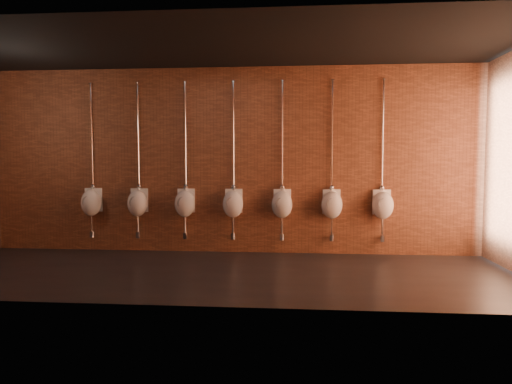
{
  "coord_description": "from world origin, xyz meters",
  "views": [
    {
      "loc": [
        1.1,
        -6.35,
        1.61
      ],
      "look_at": [
        0.49,
        0.9,
        1.1
      ],
      "focal_mm": 32.0,
      "sensor_mm": 36.0,
      "label": 1
    }
  ],
  "objects_px": {
    "urinal_3": "(233,203)",
    "urinal_6": "(383,204)",
    "urinal_0": "(91,202)",
    "urinal_1": "(138,202)",
    "urinal_2": "(185,203)",
    "urinal_5": "(332,204)",
    "urinal_4": "(282,203)"
  },
  "relations": [
    {
      "from": "urinal_1",
      "to": "urinal_4",
      "type": "height_order",
      "value": "same"
    },
    {
      "from": "urinal_1",
      "to": "urinal_4",
      "type": "xyz_separation_m",
      "value": [
        2.52,
        0.0,
        0.0
      ]
    },
    {
      "from": "urinal_6",
      "to": "urinal_0",
      "type": "bearing_deg",
      "value": 180.0
    },
    {
      "from": "urinal_0",
      "to": "urinal_6",
      "type": "distance_m",
      "value": 5.04
    },
    {
      "from": "urinal_2",
      "to": "urinal_0",
      "type": "bearing_deg",
      "value": 180.0
    },
    {
      "from": "urinal_6",
      "to": "urinal_3",
      "type": "bearing_deg",
      "value": 180.0
    },
    {
      "from": "urinal_2",
      "to": "urinal_5",
      "type": "relative_size",
      "value": 1.0
    },
    {
      "from": "urinal_1",
      "to": "urinal_3",
      "type": "relative_size",
      "value": 1.0
    },
    {
      "from": "urinal_3",
      "to": "urinal_6",
      "type": "relative_size",
      "value": 1.0
    },
    {
      "from": "urinal_1",
      "to": "urinal_5",
      "type": "bearing_deg",
      "value": 0.0
    },
    {
      "from": "urinal_3",
      "to": "urinal_6",
      "type": "distance_m",
      "value": 2.52
    },
    {
      "from": "urinal_3",
      "to": "urinal_6",
      "type": "height_order",
      "value": "same"
    },
    {
      "from": "urinal_0",
      "to": "urinal_5",
      "type": "distance_m",
      "value": 4.2
    },
    {
      "from": "urinal_1",
      "to": "urinal_6",
      "type": "distance_m",
      "value": 4.2
    },
    {
      "from": "urinal_1",
      "to": "urinal_5",
      "type": "relative_size",
      "value": 1.0
    },
    {
      "from": "urinal_0",
      "to": "urinal_1",
      "type": "bearing_deg",
      "value": 0.0
    },
    {
      "from": "urinal_5",
      "to": "urinal_0",
      "type": "bearing_deg",
      "value": 180.0
    },
    {
      "from": "urinal_4",
      "to": "urinal_6",
      "type": "distance_m",
      "value": 1.68
    },
    {
      "from": "urinal_1",
      "to": "urinal_6",
      "type": "height_order",
      "value": "same"
    },
    {
      "from": "urinal_0",
      "to": "urinal_1",
      "type": "relative_size",
      "value": 1.0
    },
    {
      "from": "urinal_2",
      "to": "urinal_5",
      "type": "distance_m",
      "value": 2.52
    },
    {
      "from": "urinal_2",
      "to": "urinal_5",
      "type": "height_order",
      "value": "same"
    },
    {
      "from": "urinal_0",
      "to": "urinal_6",
      "type": "relative_size",
      "value": 1.0
    },
    {
      "from": "urinal_0",
      "to": "urinal_6",
      "type": "bearing_deg",
      "value": 0.0
    },
    {
      "from": "urinal_1",
      "to": "urinal_3",
      "type": "bearing_deg",
      "value": 0.0
    },
    {
      "from": "urinal_2",
      "to": "urinal_4",
      "type": "bearing_deg",
      "value": 0.0
    },
    {
      "from": "urinal_3",
      "to": "urinal_0",
      "type": "bearing_deg",
      "value": 180.0
    },
    {
      "from": "urinal_0",
      "to": "urinal_3",
      "type": "bearing_deg",
      "value": 0.0
    },
    {
      "from": "urinal_5",
      "to": "urinal_4",
      "type": "bearing_deg",
      "value": 180.0
    },
    {
      "from": "urinal_0",
      "to": "urinal_1",
      "type": "xyz_separation_m",
      "value": [
        0.84,
        0.0,
        0.0
      ]
    },
    {
      "from": "urinal_4",
      "to": "urinal_2",
      "type": "bearing_deg",
      "value": 180.0
    },
    {
      "from": "urinal_5",
      "to": "urinal_6",
      "type": "bearing_deg",
      "value": 0.0
    }
  ]
}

